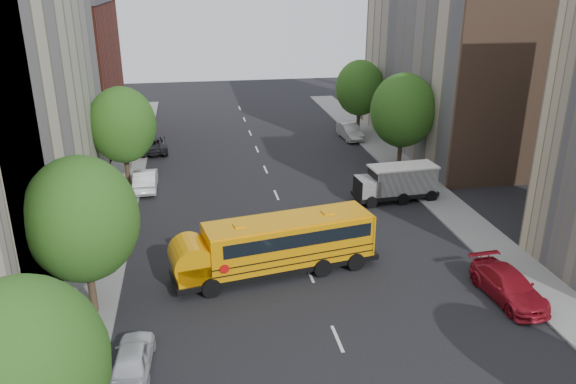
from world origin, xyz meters
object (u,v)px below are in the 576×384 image
object	(u,v)px
parked_car_1	(146,180)
street_tree_0	(26,367)
street_tree_1	(82,219)
street_tree_5	(360,88)
parked_car_5	(350,132)
street_tree_2	(122,125)
parked_car_0	(133,357)
street_tree_4	(403,110)
school_bus	(274,244)
parked_car_3	(509,286)
parked_car_2	(153,144)
safari_truck	(396,182)
parked_car_4	(395,174)

from	to	relation	value
parked_car_1	street_tree_0	bearing A→B (deg)	86.52
street_tree_1	street_tree_5	xyz separation A→B (m)	(22.00, 30.00, -0.25)
parked_car_5	street_tree_2	bearing A→B (deg)	-156.99
street_tree_1	street_tree_5	distance (m)	37.20
parked_car_1	parked_car_0	bearing A→B (deg)	91.61
street_tree_4	school_bus	world-z (taller)	street_tree_4
street_tree_4	parked_car_3	size ratio (longest dim) A/B	1.61
street_tree_5	parked_car_2	bearing A→B (deg)	-171.79
street_tree_4	school_bus	xyz separation A→B (m)	(-12.88, -15.56, -3.30)
street_tree_5	parked_car_0	bearing A→B (deg)	-119.76
street_tree_4	street_tree_5	size ratio (longest dim) A/B	1.08
parked_car_3	street_tree_5	bearing A→B (deg)	83.49
street_tree_0	parked_car_1	distance (m)	27.27
school_bus	street_tree_1	bearing A→B (deg)	-175.46
street_tree_5	parked_car_1	bearing A→B (deg)	-147.67
safari_truck	parked_car_3	bearing A→B (deg)	-90.67
parked_car_1	parked_car_3	world-z (taller)	parked_car_1
safari_truck	parked_car_0	xyz separation A→B (m)	(-17.19, -16.22, -0.72)
street_tree_4	safari_truck	world-z (taller)	street_tree_4
school_bus	parked_car_4	size ratio (longest dim) A/B	2.90
street_tree_0	parked_car_3	xyz separation A→B (m)	(20.29, 7.84, -3.91)
parked_car_1	parked_car_5	size ratio (longest dim) A/B	1.04
street_tree_1	parked_car_3	world-z (taller)	street_tree_1
school_bus	parked_car_1	size ratio (longest dim) A/B	2.46
parked_car_3	parked_car_1	bearing A→B (deg)	131.18
safari_truck	street_tree_4	bearing A→B (deg)	63.47
school_bus	parked_car_5	distance (m)	28.09
street_tree_0	safari_truck	bearing A→B (deg)	48.07
street_tree_4	safari_truck	xyz separation A→B (m)	(-2.61, -6.41, -3.71)
parked_car_1	parked_car_4	bearing A→B (deg)	174.19
safari_truck	parked_car_5	world-z (taller)	safari_truck
parked_car_0	parked_car_5	xyz separation A→B (m)	(18.40, 32.69, 0.10)
parked_car_3	school_bus	bearing A→B (deg)	154.12
street_tree_1	street_tree_4	distance (m)	28.43
street_tree_5	parked_car_1	xyz separation A→B (m)	(-20.60, -13.04, -3.93)
street_tree_4	street_tree_5	bearing A→B (deg)	90.00
street_tree_4	parked_car_2	size ratio (longest dim) A/B	1.52
street_tree_4	safari_truck	bearing A→B (deg)	-112.14
school_bus	parked_car_1	xyz separation A→B (m)	(-7.72, 14.52, -1.01)
street_tree_2	street_tree_1	bearing A→B (deg)	-90.00
safari_truck	parked_car_2	distance (m)	23.71
parked_car_0	parked_car_3	distance (m)	18.25
parked_car_1	parked_car_4	distance (m)	19.28
parked_car_3	street_tree_4	bearing A→B (deg)	81.68
street_tree_1	safari_truck	distance (m)	22.88
parked_car_5	street_tree_4	bearing A→B (deg)	-85.10
parked_car_0	parked_car_3	world-z (taller)	parked_car_3
safari_truck	parked_car_1	xyz separation A→B (m)	(-17.99, 5.37, -0.59)
parked_car_0	parked_car_1	size ratio (longest dim) A/B	0.80
parked_car_2	parked_car_5	size ratio (longest dim) A/B	1.18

